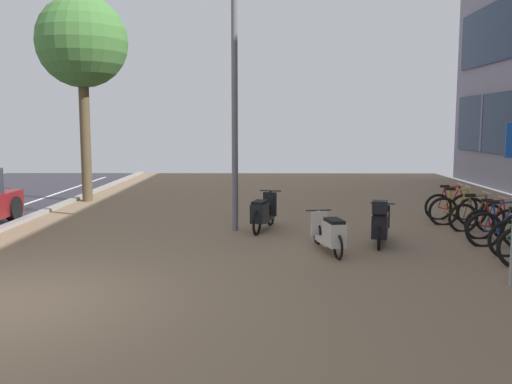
# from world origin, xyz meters

# --- Properties ---
(ground) EXTENTS (21.00, 40.00, 0.13)m
(ground) POSITION_xyz_m (1.43, 0.00, -0.02)
(ground) COLOR black
(bicycle_rack_02) EXTENTS (1.42, 0.48, 1.01)m
(bicycle_rack_02) POSITION_xyz_m (8.27, 3.61, 0.35)
(bicycle_rack_02) COLOR black
(bicycle_rack_02) RESTS_ON ground
(bicycle_rack_03) EXTENTS (1.25, 0.48, 0.92)m
(bicycle_rack_03) POSITION_xyz_m (8.42, 4.40, 0.32)
(bicycle_rack_03) COLOR black
(bicycle_rack_03) RESTS_ON ground
(bicycle_rack_04) EXTENTS (1.27, 0.48, 0.93)m
(bicycle_rack_04) POSITION_xyz_m (8.37, 5.19, 0.33)
(bicycle_rack_04) COLOR black
(bicycle_rack_04) RESTS_ON ground
(bicycle_rack_05) EXTENTS (1.37, 0.48, 0.98)m
(bicycle_rack_05) POSITION_xyz_m (8.22, 5.97, 0.34)
(bicycle_rack_05) COLOR black
(bicycle_rack_05) RESTS_ON ground
(bicycle_rack_06) EXTENTS (1.33, 0.48, 0.95)m
(bicycle_rack_06) POSITION_xyz_m (8.33, 6.76, 0.34)
(bicycle_rack_06) COLOR black
(bicycle_rack_06) RESTS_ON ground
(scooter_near) EXTENTS (0.72, 1.74, 0.87)m
(scooter_near) POSITION_xyz_m (3.57, 5.27, 0.40)
(scooter_near) COLOR black
(scooter_near) RESTS_ON ground
(scooter_mid) EXTENTS (0.65, 1.75, 0.73)m
(scooter_mid) POSITION_xyz_m (4.83, 3.05, 0.37)
(scooter_mid) COLOR black
(scooter_mid) RESTS_ON ground
(scooter_far) EXTENTS (0.76, 1.80, 0.98)m
(scooter_far) POSITION_xyz_m (5.91, 3.75, 0.44)
(scooter_far) COLOR black
(scooter_far) RESTS_ON ground
(lamp_post) EXTENTS (0.20, 0.52, 5.90)m
(lamp_post) POSITION_xyz_m (2.94, 5.31, 3.27)
(lamp_post) COLOR slate
(lamp_post) RESTS_ON ground
(street_tree) EXTENTS (2.76, 2.76, 6.27)m
(street_tree) POSITION_xyz_m (-1.93, 10.05, 4.84)
(street_tree) COLOR brown
(street_tree) RESTS_ON ground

